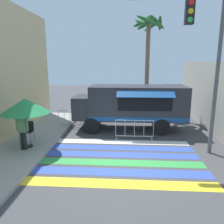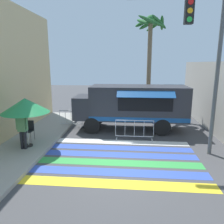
% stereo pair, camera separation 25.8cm
% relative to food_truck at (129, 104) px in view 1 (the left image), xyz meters
% --- Properties ---
extents(ground_plane, '(60.00, 60.00, 0.00)m').
position_rel_food_truck_xyz_m(ground_plane, '(-0.37, -4.63, -1.52)').
color(ground_plane, '#424244').
extents(crosswalk_painted, '(6.40, 4.36, 0.01)m').
position_rel_food_truck_xyz_m(crosswalk_painted, '(-0.37, -4.06, -1.51)').
color(crosswalk_painted, yellow).
rests_on(crosswalk_painted, ground_plane).
extents(food_truck, '(6.29, 2.51, 2.53)m').
position_rel_food_truck_xyz_m(food_truck, '(0.00, 0.00, 0.00)').
color(food_truck, '#2D2D33').
rests_on(food_truck, ground_plane).
extents(traffic_signal_pole, '(3.77, 0.29, 6.53)m').
position_rel_food_truck_xyz_m(traffic_signal_pole, '(2.74, -3.23, 2.87)').
color(traffic_signal_pole, '#515456').
rests_on(traffic_signal_pole, ground_plane).
extents(patio_umbrella, '(2.03, 2.03, 2.17)m').
position_rel_food_truck_xyz_m(patio_umbrella, '(-4.46, -3.42, 0.47)').
color(patio_umbrella, black).
rests_on(patio_umbrella, sidewalk_left).
extents(folding_chair, '(0.42, 0.42, 0.97)m').
position_rel_food_truck_xyz_m(folding_chair, '(-4.74, -2.72, -0.78)').
color(folding_chair, '#4C4C51').
rests_on(folding_chair, sidewalk_left).
extents(vendor_person, '(0.53, 0.22, 1.68)m').
position_rel_food_truck_xyz_m(vendor_person, '(-4.51, -3.73, -0.42)').
color(vendor_person, black).
rests_on(vendor_person, sidewalk_left).
extents(barricade_front, '(1.91, 0.44, 1.02)m').
position_rel_food_truck_xyz_m(barricade_front, '(0.26, -1.76, -1.02)').
color(barricade_front, '#B7BABF').
rests_on(barricade_front, ground_plane).
extents(barricade_side, '(1.43, 0.44, 1.02)m').
position_rel_food_truck_xyz_m(barricade_side, '(-3.51, 0.23, -1.03)').
color(barricade_side, '#B7BABF').
rests_on(barricade_side, ground_plane).
extents(palm_tree, '(2.25, 2.23, 6.90)m').
position_rel_food_truck_xyz_m(palm_tree, '(1.28, 3.44, 3.58)').
color(palm_tree, '#7A664C').
rests_on(palm_tree, ground_plane).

